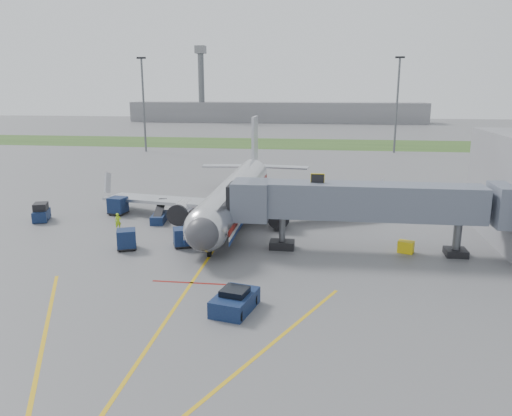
# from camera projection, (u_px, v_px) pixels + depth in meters

# --- Properties ---
(ground) EXTENTS (400.00, 400.00, 0.00)m
(ground) POSITION_uv_depth(u_px,v_px,m) (204.00, 264.00, 40.87)
(ground) COLOR #565659
(ground) RESTS_ON ground
(grass_strip) EXTENTS (300.00, 25.00, 0.01)m
(grass_strip) POSITION_uv_depth(u_px,v_px,m) (286.00, 144.00, 127.54)
(grass_strip) COLOR #2D4C1E
(grass_strip) RESTS_ON ground
(apron_markings) EXTENTS (21.52, 50.00, 0.01)m
(apron_markings) POSITION_uv_depth(u_px,v_px,m) (179.00, 302.00, 33.74)
(apron_markings) COLOR gold
(apron_markings) RESTS_ON ground
(airliner) EXTENTS (32.10, 35.67, 10.25)m
(airliner) POSITION_uv_depth(u_px,v_px,m) (236.00, 194.00, 54.93)
(airliner) COLOR silver
(airliner) RESTS_ON ground
(jet_bridge) EXTENTS (25.30, 4.00, 6.90)m
(jet_bridge) POSITION_uv_depth(u_px,v_px,m) (362.00, 202.00, 42.98)
(jet_bridge) COLOR slate
(jet_bridge) RESTS_ON ground
(light_mast_left) EXTENTS (2.00, 0.44, 20.40)m
(light_mast_left) POSITION_uv_depth(u_px,v_px,m) (144.00, 103.00, 109.58)
(light_mast_left) COLOR #595B60
(light_mast_left) RESTS_ON ground
(light_mast_right) EXTENTS (2.00, 0.44, 20.40)m
(light_mast_right) POSITION_uv_depth(u_px,v_px,m) (397.00, 103.00, 107.33)
(light_mast_right) COLOR #595B60
(light_mast_right) RESTS_ON ground
(distant_terminal) EXTENTS (120.00, 14.00, 8.00)m
(distant_terminal) POSITION_uv_depth(u_px,v_px,m) (276.00, 112.00, 204.92)
(distant_terminal) COLOR slate
(distant_terminal) RESTS_ON ground
(control_tower) EXTENTS (4.00, 4.00, 30.00)m
(control_tower) POSITION_uv_depth(u_px,v_px,m) (201.00, 79.00, 200.80)
(control_tower) COLOR #595B60
(control_tower) RESTS_ON ground
(pushback_tug) EXTENTS (2.97, 4.03, 1.51)m
(pushback_tug) POSITION_uv_depth(u_px,v_px,m) (235.00, 301.00, 32.36)
(pushback_tug) COLOR #0E173E
(pushback_tug) RESTS_ON ground
(baggage_tug) EXTENTS (2.31, 3.13, 1.96)m
(baggage_tug) POSITION_uv_depth(u_px,v_px,m) (41.00, 213.00, 54.00)
(baggage_tug) COLOR #0E173E
(baggage_tug) RESTS_ON ground
(baggage_cart_a) EXTENTS (2.09, 2.09, 1.73)m
(baggage_cart_a) POSITION_uv_depth(u_px,v_px,m) (183.00, 237.00, 45.19)
(baggage_cart_a) COLOR #0E173E
(baggage_cart_a) RESTS_ON ground
(baggage_cart_b) EXTENTS (2.11, 2.11, 1.97)m
(baggage_cart_b) POSITION_uv_depth(u_px,v_px,m) (118.00, 206.00, 56.68)
(baggage_cart_b) COLOR #0E173E
(baggage_cart_b) RESTS_ON ground
(baggage_cart_c) EXTENTS (2.17, 2.17, 1.81)m
(baggage_cart_c) POSITION_uv_depth(u_px,v_px,m) (127.00, 239.00, 44.47)
(baggage_cart_c) COLOR #0E173E
(baggage_cart_c) RESTS_ON ground
(belt_loader) EXTENTS (1.79, 4.33, 2.06)m
(belt_loader) POSITION_uv_depth(u_px,v_px,m) (159.00, 217.00, 53.70)
(belt_loader) COLOR #0E173E
(belt_loader) RESTS_ON ground
(ground_power_cart) EXTENTS (1.55, 1.29, 1.06)m
(ground_power_cart) POSITION_uv_depth(u_px,v_px,m) (406.00, 247.00, 43.65)
(ground_power_cart) COLOR yellow
(ground_power_cart) RESTS_ON ground
(ramp_worker) EXTENTS (0.74, 0.66, 1.69)m
(ramp_worker) POSITION_uv_depth(u_px,v_px,m) (118.00, 221.00, 50.72)
(ramp_worker) COLOR #99CE18
(ramp_worker) RESTS_ON ground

